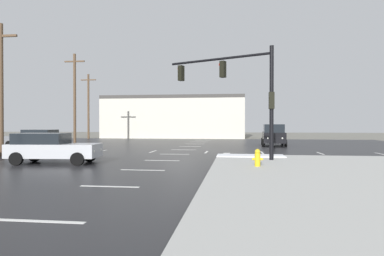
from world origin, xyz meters
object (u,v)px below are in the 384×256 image
Objects in this scene: sedan_silver at (51,148)px; utility_pole_mid at (1,87)px; utility_pole_far at (75,97)px; traffic_signal_mast at (240,85)px; sedan_grey at (35,138)px; fire_hydrant at (258,158)px; utility_pole_distant at (88,105)px; suv_black at (273,134)px.

sedan_silver is 0.55× the size of utility_pole_mid.
traffic_signal_mast is at bearing -40.44° from utility_pole_far.
sedan_grey is 0.55× the size of utility_pole_mid.
fire_hydrant is 0.09× the size of utility_pole_distant.
sedan_silver and sedan_grey have the same top height.
utility_pole_far is (-20.45, 1.14, 3.87)m from suv_black.
sedan_silver is (-13.07, -16.35, -0.24)m from suv_black.
traffic_signal_mast is 0.73× the size of utility_pole_mid.
sedan_grey is at bearing 120.32° from sedan_silver.
fire_hydrant is 10.51m from sedan_silver.
utility_pole_mid is (-15.03, 0.42, 0.14)m from traffic_signal_mast.
traffic_signal_mast reaches higher than sedan_grey.
suv_black is 0.58× the size of utility_pole_mid.
fire_hydrant is 0.16× the size of suv_black.
utility_pole_mid is (-18.36, -13.02, 3.34)m from suv_black.
utility_pole_mid reaches higher than fire_hydrant.
traffic_signal_mast is 1.25× the size of suv_black.
utility_pole_distant is at bearing 107.70° from utility_pole_far.
suv_black reaches higher than sedan_silver.
utility_pole_distant reaches higher than fire_hydrant.
sedan_silver is (-10.48, 0.78, 0.32)m from fire_hydrant.
sedan_grey is (-17.14, 7.41, -3.44)m from traffic_signal_mast.
utility_pole_distant is at bearing -76.20° from sedan_grey.
utility_pole_mid is 14.33m from utility_pole_far.
utility_pole_distant reaches higher than suv_black.
fire_hydrant is (0.74, -3.69, -3.76)m from traffic_signal_mast.
utility_pole_mid is 0.93× the size of utility_pole_distant.
utility_pole_distant reaches higher than sedan_silver.
traffic_signal_mast reaches higher than sedan_silver.
traffic_signal_mast is 18.99m from sedan_grey.
sedan_grey is 0.49× the size of utility_pole_far.
traffic_signal_mast is 33.39m from utility_pole_distant.
sedan_silver is at bearing -69.14° from utility_pole_distant.
sedan_grey is at bearing -70.91° from suv_black.
sedan_silver is at bearing -67.12° from utility_pole_far.
utility_pole_mid is at bearing -51.97° from suv_black.
suv_black is at bearing -160.83° from sedan_grey.
traffic_signal_mast is at bearing 159.36° from sedan_grey.
sedan_silver is at bearing -35.95° from suv_black.
utility_pole_far is at bearing -72.30° from utility_pole_distant.
suv_black is 20.93m from sedan_silver.
traffic_signal_mast reaches higher than fire_hydrant.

